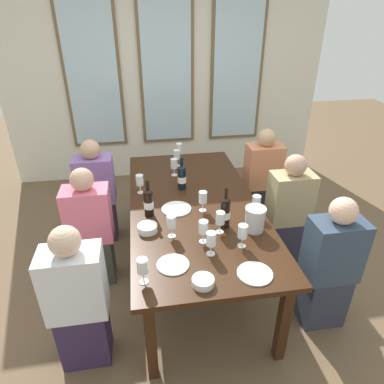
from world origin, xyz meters
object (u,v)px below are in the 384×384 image
wine_glass_5 (203,228)px  wine_glass_9 (140,181)px  wine_glass_0 (179,149)px  wine_bottle_2 (182,177)px  wine_glass_6 (203,198)px  seated_person_1 (288,213)px  wine_bottle_0 (149,202)px  tasting_bowl_1 (148,228)px  wine_glass_7 (174,164)px  seated_person_3 (329,267)px  wine_glass_4 (211,240)px  metal_pitcher (255,219)px  wine_glass_3 (243,232)px  white_plate_2 (176,209)px  tasting_bowl_0 (203,282)px  wine_glass_2 (143,267)px  white_plate_1 (173,265)px  dining_table (194,210)px  wine_glass_1 (177,155)px  seated_person_0 (91,231)px  wine_glass_11 (171,223)px  wine_glass_10 (220,218)px  seated_person_2 (78,302)px  wine_bottle_1 (225,212)px  white_plate_0 (255,274)px  seated_person_5 (262,180)px  wine_glass_8 (256,202)px  seated_person_4 (97,194)px

wine_glass_5 → wine_glass_9: same height
wine_glass_0 → wine_bottle_2: bearing=-95.5°
wine_glass_6 → seated_person_1: bearing=10.9°
wine_glass_0 → wine_bottle_0: bearing=-109.2°
tasting_bowl_1 → wine_bottle_0: bearing=84.0°
wine_glass_7 → seated_person_3: 1.67m
seated_person_1 → wine_glass_4: bearing=-141.2°
metal_pitcher → wine_glass_3: 0.23m
wine_glass_5 → seated_person_3: size_ratio=0.16×
white_plate_2 → tasting_bowl_0: tasting_bowl_0 is taller
metal_pitcher → seated_person_3: seated_person_3 is taller
wine_glass_2 → wine_glass_4: 0.50m
white_plate_1 → wine_bottle_0: bearing=100.7°
dining_table → wine_glass_5: (-0.03, -0.55, 0.19)m
wine_glass_3 → wine_glass_5: (-0.26, 0.09, 0.00)m
wine_glass_0 → wine_glass_4: (-0.00, -1.68, 0.00)m
wine_glass_1 → wine_glass_6: same height
wine_bottle_0 → wine_glass_4: size_ratio=1.81×
wine_glass_6 → seated_person_1: 0.92m
wine_glass_1 → seated_person_0: seated_person_0 is taller
tasting_bowl_0 → wine_glass_6: wine_glass_6 is taller
dining_table → wine_glass_11: 0.54m
wine_glass_10 → metal_pitcher: bearing=-2.3°
wine_glass_6 → seated_person_2: bearing=-145.8°
wine_bottle_1 → wine_glass_6: size_ratio=1.91×
seated_person_0 → white_plate_1: bearing=-52.0°
white_plate_2 → seated_person_1: bearing=5.9°
wine_glass_6 → dining_table: bearing=111.0°
seated_person_2 → wine_glass_2: bearing=-14.5°
wine_bottle_0 → tasting_bowl_1: 0.24m
wine_glass_7 → wine_glass_10: bearing=-77.8°
wine_glass_1 → wine_bottle_2: bearing=-91.9°
wine_glass_2 → wine_glass_4: same height
wine_glass_2 → seated_person_2: size_ratio=0.16×
wine_glass_11 → dining_table: bearing=61.9°
wine_glass_0 → white_plate_0: bearing=-83.2°
wine_bottle_1 → seated_person_2: 1.19m
white_plate_2 → wine_glass_7: wine_glass_7 is taller
tasting_bowl_0 → wine_glass_3: bearing=44.0°
wine_glass_2 → seated_person_1: bearing=34.2°
wine_glass_2 → wine_glass_11: size_ratio=1.00×
wine_glass_3 → wine_glass_6: same height
seated_person_5 → seated_person_1: bearing=-90.0°
wine_glass_8 → wine_bottle_0: bearing=170.8°
seated_person_2 → wine_glass_11: bearing=26.6°
seated_person_2 → tasting_bowl_1: bearing=41.0°
wine_bottle_1 → seated_person_4: size_ratio=0.30×
wine_glass_11 → wine_glass_9: bearing=106.3°
wine_bottle_0 → seated_person_5: 1.58m
wine_glass_4 → wine_glass_8: (0.46, 0.43, 0.00)m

